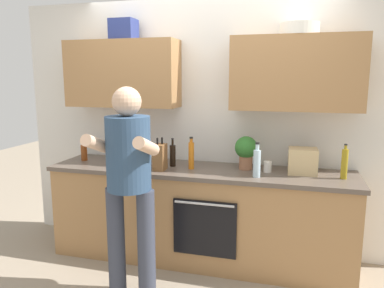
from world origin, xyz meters
name	(u,v)px	position (x,y,z in m)	size (l,w,h in m)	color
ground_plane	(199,258)	(0.00, 0.00, 0.00)	(12.00, 12.00, 0.00)	gray
back_wall_unit	(206,103)	(0.00, 0.27, 1.49)	(4.00, 0.39, 2.50)	silver
counter	(199,214)	(0.00, 0.00, 0.45)	(2.84, 0.67, 0.90)	#A37547
person_standing	(129,176)	(-0.37, -0.74, 0.99)	(0.49, 0.45, 1.68)	#383D4C
bottle_hotsauce	(115,156)	(-0.81, -0.11, 1.00)	(0.07, 0.07, 0.25)	red
bottle_water	(257,162)	(0.55, -0.15, 1.03)	(0.06, 0.06, 0.30)	silver
bottle_oil	(344,164)	(1.26, -0.02, 1.03)	(0.05, 0.05, 0.30)	olive
bottle_soy	(173,155)	(-0.27, 0.03, 1.01)	(0.06, 0.06, 0.27)	black
bottle_juice	(191,155)	(-0.07, -0.03, 1.03)	(0.05, 0.05, 0.30)	orange
bottle_vinegar	(84,152)	(-1.22, 0.03, 0.99)	(0.06, 0.06, 0.21)	brown
cup_coffee	(268,167)	(0.63, 0.05, 0.95)	(0.07, 0.07, 0.10)	white
mixing_bowl	(140,160)	(-0.60, 0.02, 0.94)	(0.24, 0.24, 0.08)	silver
knife_block	(160,157)	(-0.33, -0.14, 1.02)	(0.10, 0.14, 0.30)	brown
potted_herb	(246,150)	(0.42, 0.10, 1.08)	(0.21, 0.21, 0.31)	#9E6647
grocery_bag_bread	(303,161)	(0.93, 0.08, 1.01)	(0.25, 0.22, 0.22)	tan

